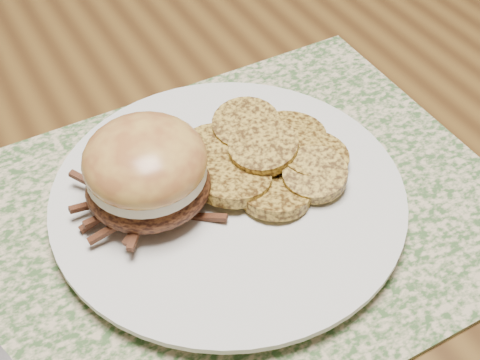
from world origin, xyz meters
name	(u,v)px	position (x,y,z in m)	size (l,w,h in m)	color
dining_table	(411,195)	(0.00, 0.00, 0.67)	(1.50, 0.90, 0.75)	brown
placemat	(221,222)	(-0.21, 0.00, 0.75)	(0.45, 0.33, 0.00)	#3A5B2F
dinner_plate	(228,199)	(-0.20, 0.01, 0.76)	(0.26, 0.26, 0.02)	silver
pork_sandwich	(146,171)	(-0.25, 0.03, 0.80)	(0.11, 0.11, 0.07)	black
roasted_potatoes	(267,156)	(-0.16, 0.02, 0.78)	(0.15, 0.15, 0.03)	#B18D34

